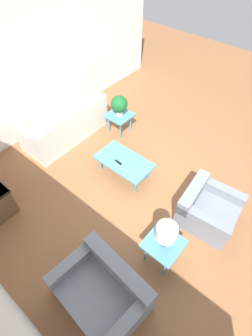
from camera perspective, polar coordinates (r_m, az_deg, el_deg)
ground_plane at (r=5.27m, az=4.66°, el=-3.05°), size 14.00×14.00×0.00m
wall_right at (r=6.24m, az=-18.94°, el=19.63°), size 0.12×7.20×2.70m
sofa at (r=6.15m, az=-12.79°, el=8.80°), size 0.85×1.96×0.79m
armchair at (r=4.75m, az=17.19°, el=-8.64°), size 0.98×0.96×0.67m
loveseat at (r=4.01m, az=-5.10°, el=-25.27°), size 1.29×0.99×0.67m
coffee_table at (r=5.14m, az=-0.44°, el=1.30°), size 1.11×0.63×0.38m
side_table_plant at (r=6.09m, az=-1.44°, el=11.02°), size 0.54×0.54×0.49m
side_table_lamp at (r=4.11m, az=8.13°, el=-16.31°), size 0.54×0.54×0.49m
potted_plant at (r=5.89m, az=-1.50°, el=13.64°), size 0.37×0.37×0.47m
table_lamp at (r=3.78m, az=8.75°, el=-13.85°), size 0.31×0.31×0.45m
remote_control at (r=5.07m, az=-1.66°, el=1.26°), size 0.16×0.05×0.02m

